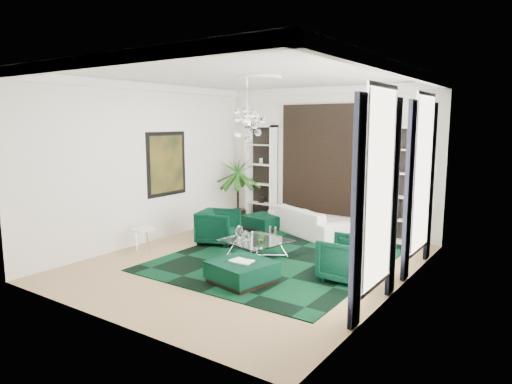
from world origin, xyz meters
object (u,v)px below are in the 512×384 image
Objects in this scene: ottoman_front at (242,272)px; side_table at (144,240)px; sofa at (308,221)px; palm at (238,182)px; ottoman_side at (264,223)px; armchair_left at (218,227)px; armchair_right at (347,259)px; coffee_table at (256,249)px.

side_table is at bearing 172.27° from ottoman_front.
sofa is at bearing 56.14° from side_table.
palm reaches higher than sofa.
ottoman_side is 3.43m from side_table.
side_table is (-3.05, 0.41, 0.05)m from ottoman_front.
armchair_left is 1.00× the size of armchair_right.
armchair_right is 2.15m from coffee_table.
coffee_table is 3.64m from palm.
armchair_left reaches higher than ottoman_front.
armchair_left reaches higher than side_table.
armchair_left reaches higher than coffee_table.
armchair_left is at bearing 55.74° from side_table.
armchair_left is at bearing -94.19° from ottoman_side.
sofa is 1.00× the size of palm.
palm is (-2.29, 0.04, 0.85)m from sofa.
armchair_right is 1.93m from ottoman_front.
ottoman_side is at bearing 70.93° from side_table.
ottoman_side is at bearing 34.79° from sofa.
ottoman_front is (1.93, -3.66, 0.00)m from ottoman_side.
armchair_left is 3.64m from armchair_right.
coffee_table is 1.33× the size of ottoman_side.
armchair_left and armchair_right have the same top height.
ottoman_side is 1.50m from palm.
side_table is at bearing -158.59° from coffee_table.
armchair_right reaches higher than coffee_table.
armchair_right is 5.35m from palm.
palm is (-2.39, 2.56, 0.99)m from coffee_table.
sofa is 3.51m from armchair_right.
armchair_right is at bearing -5.00° from coffee_table.
palm is (-0.95, 2.06, 0.79)m from armchair_left.
armchair_left is at bearing 160.87° from coffee_table.
ottoman_front is (-1.51, -1.18, -0.21)m from armchair_right.
sofa is 3.96m from ottoman_front.
palm reaches higher than ottoman_front.
ottoman_front is 0.42× the size of palm.
sofa is 2.39× the size of ottoman_front.
ottoman_front is 5.05m from palm.
sofa is at bearing -1.02° from palm.
side_table is at bearing 79.98° from sofa.
ottoman_side is 0.90× the size of ottoman_front.
sofa is 4.19m from side_table.
ottoman_side is at bearing 119.79° from coffee_table.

